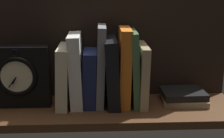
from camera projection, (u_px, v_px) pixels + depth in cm
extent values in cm
cube|color=#4C2D19|center=(103.00, 110.00, 101.98)|extent=(86.78, 24.49, 2.50)
cube|color=black|center=(102.00, 41.00, 107.48)|extent=(86.78, 1.20, 38.80)
cube|color=beige|center=(64.00, 76.00, 101.27)|extent=(4.48, 15.68, 19.56)
cube|color=silver|center=(76.00, 70.00, 100.92)|extent=(4.46, 13.83, 23.32)
cube|color=#192147|center=(90.00, 78.00, 101.84)|extent=(4.77, 12.39, 18.01)
cube|color=gray|center=(101.00, 66.00, 100.90)|extent=(3.44, 12.16, 25.94)
cube|color=black|center=(112.00, 72.00, 101.63)|extent=(5.09, 16.15, 21.93)
cube|color=orange|center=(124.00, 67.00, 101.35)|extent=(3.99, 13.30, 25.08)
cube|color=#476B44|center=(134.00, 68.00, 101.61)|extent=(3.36, 13.63, 24.27)
cube|color=tan|center=(142.00, 75.00, 102.34)|extent=(2.90, 15.95, 19.74)
cube|color=black|center=(19.00, 77.00, 99.98)|extent=(19.77, 4.61, 19.77)
torus|color=black|center=(16.00, 77.00, 97.16)|extent=(12.95, 1.59, 12.95)
cylinder|color=beige|center=(16.00, 77.00, 97.16)|extent=(10.45, 0.60, 10.45)
cube|color=black|center=(14.00, 81.00, 96.97)|extent=(1.47, 0.30, 2.39)
cube|color=black|center=(12.00, 82.00, 97.07)|extent=(2.73, 0.30, 3.43)
torus|color=black|center=(15.00, 53.00, 95.49)|extent=(2.44, 0.44, 2.44)
cube|color=#9E8966|center=(184.00, 100.00, 104.60)|extent=(15.11, 11.39, 2.02)
cube|color=black|center=(183.00, 93.00, 104.79)|extent=(14.31, 11.74, 2.17)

